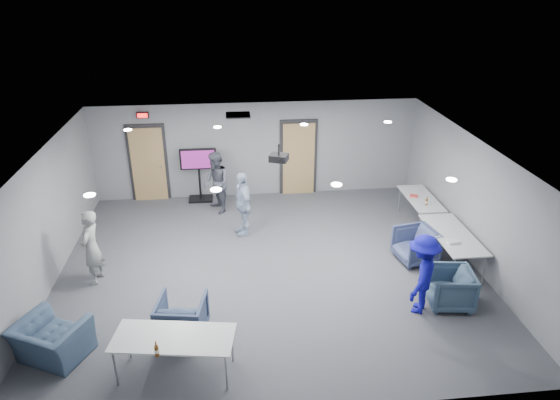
{
  "coord_description": "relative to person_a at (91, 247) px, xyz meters",
  "views": [
    {
      "loc": [
        -0.76,
        -9.32,
        5.93
      ],
      "look_at": [
        0.34,
        0.9,
        1.2
      ],
      "focal_mm": 32.0,
      "sensor_mm": 36.0,
      "label": 1
    }
  ],
  "objects": [
    {
      "name": "hvac_diffuser",
      "position": [
        3.14,
        2.94,
        1.88
      ],
      "size": [
        0.6,
        0.6,
        0.03
      ],
      "primitive_type": "cube",
      "color": "black",
      "rests_on": "ceiling"
    },
    {
      "name": "wrapper",
      "position": [
        7.48,
        -0.48,
        -0.05
      ],
      "size": [
        0.26,
        0.18,
        0.06
      ],
      "primitive_type": "cube",
      "rotation": [
        0.0,
        0.0,
        0.08
      ],
      "color": "silver",
      "rests_on": "table_right_b"
    },
    {
      "name": "bottle_front",
      "position": [
        1.68,
        -3.26,
        0.02
      ],
      "size": [
        0.07,
        0.07,
        0.26
      ],
      "color": "#56310E",
      "rests_on": "table_front_left"
    },
    {
      "name": "table_right_b",
      "position": [
        7.64,
        -0.09,
        -0.12
      ],
      "size": [
        0.82,
        1.97,
        0.73
      ],
      "rotation": [
        0.0,
        0.0,
        1.57
      ],
      "color": "#BBBEC0",
      "rests_on": "floor"
    },
    {
      "name": "person_c",
      "position": [
        3.15,
        1.78,
        -0.0
      ],
      "size": [
        0.62,
        1.01,
        1.61
      ],
      "primitive_type": "imported",
      "rotation": [
        0.0,
        0.0,
        -1.31
      ],
      "color": "#9FB1CD",
      "rests_on": "floor"
    },
    {
      "name": "chair_right_c",
      "position": [
        6.99,
        -1.56,
        -0.43
      ],
      "size": [
        0.93,
        0.91,
        0.76
      ],
      "primitive_type": "imported",
      "rotation": [
        0.0,
        0.0,
        -1.71
      ],
      "color": "#394E63",
      "rests_on": "floor"
    },
    {
      "name": "snack_box",
      "position": [
        7.48,
        1.9,
        -0.06
      ],
      "size": [
        0.22,
        0.18,
        0.04
      ],
      "primitive_type": "cube",
      "rotation": [
        0.0,
        0.0,
        -0.3
      ],
      "color": "#B8302E",
      "rests_on": "table_right_a"
    },
    {
      "name": "floor",
      "position": [
        3.64,
        0.14,
        -0.81
      ],
      "size": [
        9.0,
        9.0,
        0.0
      ],
      "primitive_type": "plane",
      "color": "#3A3C42",
      "rests_on": "ground"
    },
    {
      "name": "person_a",
      "position": [
        0.0,
        0.0,
        0.0
      ],
      "size": [
        0.48,
        0.64,
        1.61
      ],
      "primitive_type": "imported",
      "rotation": [
        0.0,
        0.0,
        -1.74
      ],
      "color": "gray",
      "rests_on": "floor"
    },
    {
      "name": "tv_stand",
      "position": [
        2.02,
        3.89,
        0.06
      ],
      "size": [
        1.0,
        0.47,
        1.53
      ],
      "color": "black",
      "rests_on": "floor"
    },
    {
      "name": "door_right",
      "position": [
        4.84,
        4.1,
        0.26
      ],
      "size": [
        1.06,
        0.17,
        2.24
      ],
      "color": "black",
      "rests_on": "wall_back"
    },
    {
      "name": "table_front_left",
      "position": [
        1.88,
        -2.86,
        -0.12
      ],
      "size": [
        1.99,
        1.08,
        0.73
      ],
      "rotation": [
        0.0,
        0.0,
        -0.16
      ],
      "color": "#BBBEC0",
      "rests_on": "floor"
    },
    {
      "name": "wall_front",
      "position": [
        3.64,
        -3.86,
        0.54
      ],
      "size": [
        9.0,
        0.02,
        2.7
      ],
      "primitive_type": "cube",
      "color": "slate",
      "rests_on": "floor"
    },
    {
      "name": "bottle_right",
      "position": [
        7.61,
        1.38,
        0.01
      ],
      "size": [
        0.06,
        0.06,
        0.23
      ],
      "color": "#56310E",
      "rests_on": "table_right_a"
    },
    {
      "name": "chair_front_a",
      "position": [
        1.92,
        -1.93,
        -0.42
      ],
      "size": [
        0.95,
        0.96,
        0.76
      ],
      "primitive_type": "imported",
      "rotation": [
        0.0,
        0.0,
        2.97
      ],
      "color": "#37435F",
      "rests_on": "floor"
    },
    {
      "name": "downlights",
      "position": [
        3.64,
        0.14,
        1.88
      ],
      "size": [
        6.18,
        3.78,
        0.02
      ],
      "color": "white",
      "rests_on": "ceiling"
    },
    {
      "name": "person_b",
      "position": [
        2.5,
        3.09,
        0.02
      ],
      "size": [
        0.87,
        0.97,
        1.66
      ],
      "primitive_type": "imported",
      "rotation": [
        0.0,
        0.0,
        -1.22
      ],
      "color": "#4D515C",
      "rests_on": "floor"
    },
    {
      "name": "projector",
      "position": [
        3.9,
        0.54,
        1.6
      ],
      "size": [
        0.45,
        0.42,
        0.36
      ],
      "rotation": [
        0.0,
        0.0,
        -0.37
      ],
      "color": "black",
      "rests_on": "ceiling"
    },
    {
      "name": "exit_sign",
      "position": [
        0.64,
        4.08,
        1.64
      ],
      "size": [
        0.32,
        0.08,
        0.16
      ],
      "color": "black",
      "rests_on": "wall_back"
    },
    {
      "name": "wall_left",
      "position": [
        -0.86,
        0.14,
        0.54
      ],
      "size": [
        0.02,
        8.0,
        2.7
      ],
      "primitive_type": "cube",
      "color": "slate",
      "rests_on": "floor"
    },
    {
      "name": "door_left",
      "position": [
        0.64,
        4.1,
        0.26
      ],
      "size": [
        1.06,
        0.17,
        2.24
      ],
      "color": "black",
      "rests_on": "wall_back"
    },
    {
      "name": "wall_right",
      "position": [
        8.14,
        0.14,
        0.54
      ],
      "size": [
        0.02,
        8.0,
        2.7
      ],
      "primitive_type": "cube",
      "color": "slate",
      "rests_on": "floor"
    },
    {
      "name": "ceiling",
      "position": [
        3.64,
        0.14,
        1.89
      ],
      "size": [
        9.0,
        9.0,
        0.0
      ],
      "primitive_type": "plane",
      "rotation": [
        3.14,
        0.0,
        0.0
      ],
      "color": "silver",
      "rests_on": "wall_back"
    },
    {
      "name": "table_right_a",
      "position": [
        7.64,
        1.81,
        -0.13
      ],
      "size": [
        0.7,
        1.67,
        0.73
      ],
      "rotation": [
        0.0,
        0.0,
        1.57
      ],
      "color": "#BBBEC0",
      "rests_on": "floor"
    },
    {
      "name": "person_d",
      "position": [
        6.34,
        -1.66,
        -0.01
      ],
      "size": [
        1.06,
        1.18,
        1.59
      ],
      "primitive_type": "imported",
      "rotation": [
        0.0,
        0.0,
        -2.16
      ],
      "color": "#16168F",
      "rests_on": "floor"
    },
    {
      "name": "chair_front_b",
      "position": [
        -0.19,
        -2.26,
        -0.46
      ],
      "size": [
        1.38,
        1.32,
        0.7
      ],
      "primitive_type": "imported",
      "rotation": [
        0.0,
        0.0,
        2.68
      ],
      "color": "#3C5068",
      "rests_on": "floor"
    },
    {
      "name": "wall_back",
      "position": [
        3.64,
        4.14,
        0.54
      ],
      "size": [
        9.0,
        0.02,
        2.7
      ],
      "primitive_type": "cube",
      "color": "slate",
      "rests_on": "floor"
    },
    {
      "name": "chair_right_b",
      "position": [
        6.92,
        0.1,
        -0.43
      ],
      "size": [
        0.97,
        0.95,
        0.76
      ],
      "primitive_type": "imported",
      "rotation": [
        0.0,
        0.0,
        -1.39
      ],
      "color": "#3E486C",
      "rests_on": "floor"
    }
  ]
}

